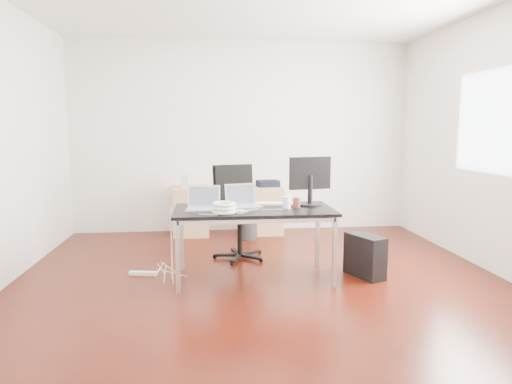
{
  "coord_description": "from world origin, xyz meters",
  "views": [
    {
      "loc": [
        -0.51,
        -4.32,
        1.54
      ],
      "look_at": [
        0.0,
        0.55,
        0.85
      ],
      "focal_mm": 32.0,
      "sensor_mm": 36.0,
      "label": 1
    }
  ],
  "objects": [
    {
      "name": "room_shell",
      "position": [
        0.04,
        0.0,
        1.4
      ],
      "size": [
        5.0,
        5.0,
        5.0
      ],
      "color": "#330C05",
      "rests_on": "ground"
    },
    {
      "name": "desk",
      "position": [
        -0.06,
        0.21,
        0.68
      ],
      "size": [
        1.6,
        0.8,
        0.73
      ],
      "color": "black",
      "rests_on": "ground"
    },
    {
      "name": "office_chair",
      "position": [
        -0.17,
        1.03,
        0.61
      ],
      "size": [
        0.58,
        0.6,
        1.08
      ],
      "rotation": [
        0.0,
        0.0,
        0.25
      ],
      "color": "black",
      "rests_on": "ground"
    },
    {
      "name": "filing_cabinet_left",
      "position": [
        -0.76,
        2.23,
        0.35
      ],
      "size": [
        0.5,
        0.5,
        0.7
      ],
      "primitive_type": "cube",
      "color": "tan",
      "rests_on": "ground"
    },
    {
      "name": "filing_cabinet_right",
      "position": [
        0.31,
        2.23,
        0.35
      ],
      "size": [
        0.5,
        0.5,
        0.7
      ],
      "primitive_type": "cube",
      "color": "tan",
      "rests_on": "ground"
    },
    {
      "name": "pc_tower",
      "position": [
        1.1,
        0.14,
        0.22
      ],
      "size": [
        0.36,
        0.49,
        0.44
      ],
      "primitive_type": "cube",
      "rotation": [
        0.0,
        0.0,
        0.41
      ],
      "color": "black",
      "rests_on": "ground"
    },
    {
      "name": "wastebasket",
      "position": [
        0.03,
        1.89,
        0.14
      ],
      "size": [
        0.28,
        0.28,
        0.28
      ],
      "primitive_type": "cylinder",
      "rotation": [
        0.0,
        0.0,
        -0.16
      ],
      "color": "black",
      "rests_on": "ground"
    },
    {
      "name": "power_strip",
      "position": [
        -1.21,
        0.43,
        0.02
      ],
      "size": [
        0.31,
        0.11,
        0.04
      ],
      "primitive_type": "cube",
      "rotation": [
        0.0,
        0.0,
        -0.16
      ],
      "color": "white",
      "rests_on": "ground"
    },
    {
      "name": "laptop_left",
      "position": [
        -0.57,
        0.21,
        0.79
      ],
      "size": [
        0.35,
        0.28,
        0.23
      ],
      "rotation": [
        0.0,
        0.0,
        -0.08
      ],
      "color": "silver",
      "rests_on": "desk"
    },
    {
      "name": "laptop_right",
      "position": [
        -0.16,
        0.31,
        0.79
      ],
      "size": [
        0.38,
        0.33,
        0.23
      ],
      "rotation": [
        0.0,
        0.0,
        0.25
      ],
      "color": "silver",
      "rests_on": "desk"
    },
    {
      "name": "monitor",
      "position": [
        0.55,
        0.35,
        1.01
      ],
      "size": [
        0.45,
        0.26,
        0.51
      ],
      "rotation": [
        0.0,
        0.0,
        0.18
      ],
      "color": "black",
      "rests_on": "desk"
    },
    {
      "name": "keyboard",
      "position": [
        0.19,
        0.42,
        0.74
      ],
      "size": [
        0.45,
        0.18,
        0.02
      ],
      "primitive_type": "cube",
      "rotation": [
        0.0,
        0.0,
        -0.1
      ],
      "color": "white",
      "rests_on": "desk"
    },
    {
      "name": "cup_white",
      "position": [
        0.27,
        0.17,
        0.79
      ],
      "size": [
        0.1,
        0.1,
        0.12
      ],
      "primitive_type": "cylinder",
      "rotation": [
        0.0,
        0.0,
        -0.31
      ],
      "color": "white",
      "rests_on": "desk"
    },
    {
      "name": "cup_brown",
      "position": [
        0.38,
        0.23,
        0.78
      ],
      "size": [
        0.08,
        0.08,
        0.1
      ],
      "primitive_type": "cylinder",
      "rotation": [
        0.0,
        0.0,
        0.05
      ],
      "color": "brown",
      "rests_on": "desk"
    },
    {
      "name": "cable_coil",
      "position": [
        -0.37,
        -0.03,
        0.78
      ],
      "size": [
        0.24,
        0.24,
        0.11
      ],
      "rotation": [
        0.0,
        0.0,
        0.15
      ],
      "color": "white",
      "rests_on": "desk"
    },
    {
      "name": "power_adapter",
      "position": [
        -0.21,
        -0.03,
        0.74
      ],
      "size": [
        0.08,
        0.08,
        0.03
      ],
      "primitive_type": "cube",
      "rotation": [
        0.0,
        0.0,
        -0.14
      ],
      "color": "white",
      "rests_on": "desk"
    },
    {
      "name": "speaker",
      "position": [
        -0.85,
        2.18,
        0.79
      ],
      "size": [
        0.1,
        0.09,
        0.18
      ],
      "primitive_type": "cube",
      "rotation": [
        0.0,
        0.0,
        0.11
      ],
      "color": "#9E9E9E",
      "rests_on": "filing_cabinet_left"
    },
    {
      "name": "navy_garment",
      "position": [
        0.34,
        2.16,
        0.74
      ],
      "size": [
        0.33,
        0.28,
        0.09
      ],
      "primitive_type": "cube",
      "rotation": [
        0.0,
        0.0,
        0.16
      ],
      "color": "black",
      "rests_on": "filing_cabinet_right"
    }
  ]
}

